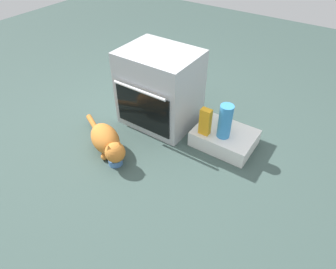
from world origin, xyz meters
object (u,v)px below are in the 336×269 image
cat (107,141)px  juice_carton (205,122)px  oven (160,89)px  pantry_cabinet (224,138)px  soda_can (223,117)px  food_bowl (116,161)px  water_bottle (225,121)px

cat → juice_carton: (0.62, 0.53, 0.13)m
oven → pantry_cabinet: bearing=1.8°
pantry_cabinet → juice_carton: (-0.14, -0.12, 0.19)m
pantry_cabinet → soda_can: size_ratio=4.23×
oven → soda_can: 0.62m
food_bowl → juice_carton: (0.48, 0.60, 0.23)m
pantry_cabinet → cat: 1.00m
cat → soda_can: (0.69, 0.74, 0.07)m
pantry_cabinet → juice_carton: juice_carton is taller
soda_can → water_bottle: bearing=-62.8°
food_bowl → cat: 0.18m
water_bottle → juice_carton: bearing=-158.7°
pantry_cabinet → cat: cat is taller
water_bottle → pantry_cabinet: bearing=95.4°
pantry_cabinet → juice_carton: bearing=-140.1°
oven → cat: size_ratio=1.02×
juice_carton → soda_can: bearing=73.2°
juice_carton → soda_can: size_ratio=2.00×
cat → pantry_cabinet: bearing=65.2°
oven → food_bowl: 0.76m
cat → water_bottle: size_ratio=2.28×
food_bowl → water_bottle: size_ratio=0.38×
food_bowl → cat: (-0.15, 0.07, 0.09)m
food_bowl → juice_carton: 0.80m
oven → water_bottle: size_ratio=2.33×
pantry_cabinet → food_bowl: 0.94m
cat → oven: bearing=106.1°
water_bottle → soda_can: bearing=117.2°
pantry_cabinet → food_bowl: (-0.62, -0.71, -0.04)m
soda_can → water_bottle: size_ratio=0.40×
cat → water_bottle: bearing=62.2°
cat → food_bowl: bearing=-0.0°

